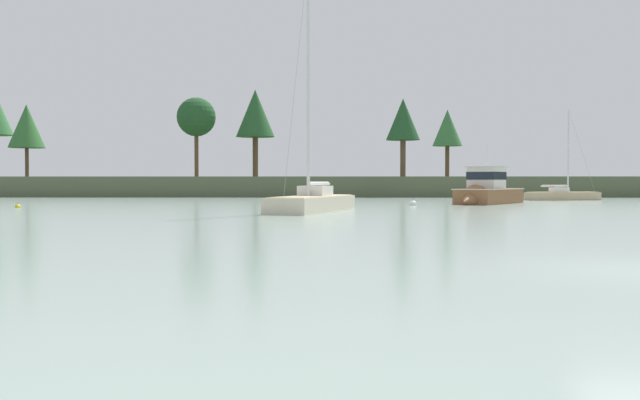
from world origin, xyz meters
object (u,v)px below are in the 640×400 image
object	(u,v)px
sailboat_cream	(313,206)
mooring_buoy_white	(413,204)
cruiser_wood	(485,196)
sailboat_sand	(562,198)
dinghy_maroon	(318,199)
mooring_buoy_yellow	(18,207)

from	to	relation	value
sailboat_cream	mooring_buoy_white	size ratio (longest dim) A/B	26.31
mooring_buoy_white	cruiser_wood	bearing A→B (deg)	29.04
sailboat_sand	mooring_buoy_white	bearing A→B (deg)	-137.62
dinghy_maroon	sailboat_cream	size ratio (longest dim) A/B	0.22
cruiser_wood	dinghy_maroon	distance (m)	14.65
cruiser_wood	sailboat_cream	xyz separation A→B (m)	(-11.97, -12.41, -0.30)
sailboat_cream	dinghy_maroon	bearing A→B (deg)	90.28
dinghy_maroon	mooring_buoy_white	xyz separation A→B (m)	(6.58, -11.33, -0.03)
cruiser_wood	mooring_buoy_yellow	bearing A→B (deg)	-166.10
cruiser_wood	sailboat_sand	xyz separation A→B (m)	(8.79, 9.99, -0.40)
mooring_buoy_white	mooring_buoy_yellow	xyz separation A→B (m)	(-24.68, -4.42, -0.02)
cruiser_wood	mooring_buoy_yellow	world-z (taller)	cruiser_wood
sailboat_sand	mooring_buoy_white	size ratio (longest dim) A/B	15.48
sailboat_sand	mooring_buoy_yellow	bearing A→B (deg)	-155.87
cruiser_wood	sailboat_sand	size ratio (longest dim) A/B	1.03
cruiser_wood	dinghy_maroon	bearing A→B (deg)	145.53
sailboat_sand	cruiser_wood	bearing A→B (deg)	-131.36
sailboat_cream	mooring_buoy_white	world-z (taller)	sailboat_cream
mooring_buoy_white	sailboat_sand	bearing A→B (deg)	42.38
sailboat_cream	sailboat_sand	xyz separation A→B (m)	(20.76, 22.40, -0.09)
cruiser_wood	mooring_buoy_white	distance (m)	6.30
sailboat_cream	mooring_buoy_white	bearing A→B (deg)	55.34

